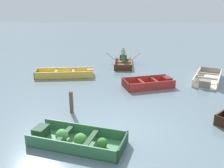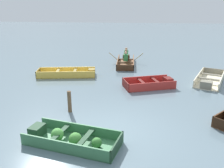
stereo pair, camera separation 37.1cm
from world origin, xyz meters
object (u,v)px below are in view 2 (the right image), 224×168
Objects in this scene: rowboat_wooden_brown_with_crew at (126,61)px; skiff_cream_outer_moored at (209,80)px; dinghy_green_foreground at (70,139)px; skiff_yellow_mid_moored at (69,74)px; mooring_post at (69,102)px; skiff_red_near_moored at (151,84)px.

skiff_cream_outer_moored is at bearing -38.28° from rowboat_wooden_brown_with_crew.
skiff_yellow_mid_moored is (-1.82, 6.86, -0.02)m from dinghy_green_foreground.
skiff_cream_outer_moored is 1.01× the size of rowboat_wooden_brown_with_crew.
rowboat_wooden_brown_with_crew is 7.96m from mooring_post.
rowboat_wooden_brown_with_crew is (3.08, 3.07, 0.08)m from skiff_yellow_mid_moored.
mooring_post is at bearing -135.31° from skiff_red_near_moored.
rowboat_wooden_brown_with_crew is at bearing 76.77° from mooring_post.
skiff_yellow_mid_moored reaches higher than skiff_cream_outer_moored.
mooring_post reaches higher than skiff_red_near_moored.
skiff_red_near_moored is 0.85× the size of skiff_cream_outer_moored.
skiff_red_near_moored reaches higher than skiff_yellow_mid_moored.
mooring_post reaches higher than dinghy_green_foreground.
skiff_red_near_moored is at bearing 63.41° from dinghy_green_foreground.
skiff_yellow_mid_moored is at bearing 105.06° from mooring_post.
skiff_red_near_moored is at bearing -163.05° from skiff_cream_outer_moored.
dinghy_green_foreground reaches higher than skiff_cream_outer_moored.
dinghy_green_foreground is at bearing -132.23° from skiff_cream_outer_moored.
skiff_yellow_mid_moored is 1.07× the size of skiff_cream_outer_moored.
skiff_red_near_moored is 3.20m from skiff_cream_outer_moored.
skiff_cream_outer_moored is (5.78, 6.37, -0.02)m from dinghy_green_foreground.
mooring_post is (-0.56, 2.19, 0.26)m from dinghy_green_foreground.
mooring_post is at bearing -146.61° from skiff_cream_outer_moored.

